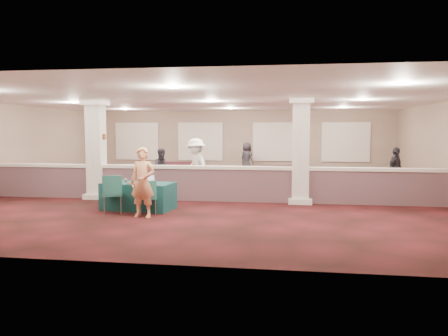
# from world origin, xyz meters

# --- Properties ---
(ground) EXTENTS (16.00, 16.00, 0.00)m
(ground) POSITION_xyz_m (0.00, 0.00, 0.00)
(ground) COLOR #401013
(ground) RESTS_ON ground
(wall_back) EXTENTS (16.00, 0.04, 3.20)m
(wall_back) POSITION_xyz_m (0.00, 8.00, 1.60)
(wall_back) COLOR #806758
(wall_back) RESTS_ON ground
(wall_front) EXTENTS (16.00, 0.04, 3.20)m
(wall_front) POSITION_xyz_m (0.00, -8.00, 1.60)
(wall_front) COLOR #806758
(wall_front) RESTS_ON ground
(ceiling) EXTENTS (16.00, 16.00, 0.02)m
(ceiling) POSITION_xyz_m (0.00, 0.00, 3.20)
(ceiling) COLOR white
(ceiling) RESTS_ON wall_back
(partition_wall) EXTENTS (15.60, 0.28, 1.10)m
(partition_wall) POSITION_xyz_m (0.00, -1.50, 0.57)
(partition_wall) COLOR brown
(partition_wall) RESTS_ON ground
(column_left) EXTENTS (0.72, 0.72, 3.20)m
(column_left) POSITION_xyz_m (-3.50, -1.50, 1.64)
(column_left) COLOR beige
(column_left) RESTS_ON ground
(column_right) EXTENTS (0.72, 0.72, 3.20)m
(column_right) POSITION_xyz_m (3.00, -1.50, 1.64)
(column_right) COLOR beige
(column_right) RESTS_ON ground
(sconce_left) EXTENTS (0.12, 0.12, 0.18)m
(sconce_left) POSITION_xyz_m (-3.78, -1.50, 2.00)
(sconce_left) COLOR brown
(sconce_left) RESTS_ON column_left
(sconce_right) EXTENTS (0.12, 0.12, 0.18)m
(sconce_right) POSITION_xyz_m (-3.22, -1.50, 2.00)
(sconce_right) COLOR brown
(sconce_right) RESTS_ON column_left
(near_table) EXTENTS (2.04, 1.21, 0.74)m
(near_table) POSITION_xyz_m (-1.50, -3.20, 0.37)
(near_table) COLOR #0E3535
(near_table) RESTS_ON ground
(conf_chair_main) EXTENTS (0.59, 0.60, 0.92)m
(conf_chair_main) POSITION_xyz_m (-0.97, -4.00, 0.54)
(conf_chair_main) COLOR #206058
(conf_chair_main) RESTS_ON ground
(conf_chair_side) EXTENTS (0.67, 0.67, 1.03)m
(conf_chair_side) POSITION_xyz_m (-1.96, -3.92, 0.61)
(conf_chair_side) COLOR #206058
(conf_chair_side) RESTS_ON ground
(woman) EXTENTS (0.70, 0.51, 1.79)m
(woman) POSITION_xyz_m (-1.00, -4.27, 0.89)
(woman) COLOR #EAAB65
(woman) RESTS_ON ground
(far_table_front_left) EXTENTS (1.83, 1.12, 0.70)m
(far_table_front_left) POSITION_xyz_m (-4.14, 2.12, 0.35)
(far_table_front_left) COLOR black
(far_table_front_left) RESTS_ON ground
(far_table_front_center) EXTENTS (2.01, 1.27, 0.76)m
(far_table_front_center) POSITION_xyz_m (-1.96, 2.98, 0.38)
(far_table_front_center) COLOR black
(far_table_front_center) RESTS_ON ground
(far_table_front_right) EXTENTS (2.07, 1.53, 0.76)m
(far_table_front_right) POSITION_xyz_m (3.64, 0.88, 0.38)
(far_table_front_right) COLOR black
(far_table_front_right) RESTS_ON ground
(far_table_back_left) EXTENTS (1.69, 0.94, 0.66)m
(far_table_back_left) POSITION_xyz_m (-2.50, 5.59, 0.33)
(far_table_back_left) COLOR black
(far_table_back_left) RESTS_ON ground
(far_table_back_center) EXTENTS (1.73, 0.92, 0.69)m
(far_table_back_center) POSITION_xyz_m (-2.00, 4.25, 0.34)
(far_table_back_center) COLOR black
(far_table_back_center) RESTS_ON ground
(far_table_back_right) EXTENTS (1.91, 1.23, 0.71)m
(far_table_back_right) POSITION_xyz_m (2.50, 3.43, 0.36)
(far_table_back_right) COLOR black
(far_table_back_right) RESTS_ON ground
(attendee_a) EXTENTS (0.84, 0.71, 1.52)m
(attendee_a) POSITION_xyz_m (-1.97, 0.78, 0.76)
(attendee_a) COLOR black
(attendee_a) RESTS_ON ground
(attendee_b) EXTENTS (1.21, 1.31, 1.92)m
(attendee_b) POSITION_xyz_m (-0.55, 0.00, 0.96)
(attendee_b) COLOR silver
(attendee_b) RESTS_ON ground
(attendee_c) EXTENTS (0.92, 1.01, 1.59)m
(attendee_c) POSITION_xyz_m (6.50, 1.74, 0.79)
(attendee_c) COLOR black
(attendee_c) RESTS_ON ground
(attendee_d) EXTENTS (0.88, 0.84, 1.60)m
(attendee_d) POSITION_xyz_m (0.59, 6.79, 0.80)
(attendee_d) COLOR black
(attendee_d) RESTS_ON ground
(laptop_base) EXTENTS (0.36, 0.28, 0.02)m
(laptop_base) POSITION_xyz_m (-1.20, -3.29, 0.75)
(laptop_base) COLOR silver
(laptop_base) RESTS_ON near_table
(laptop_screen) EXTENTS (0.33, 0.06, 0.22)m
(laptop_screen) POSITION_xyz_m (-1.19, -3.18, 0.87)
(laptop_screen) COLOR silver
(laptop_screen) RESTS_ON near_table
(screen_glow) EXTENTS (0.30, 0.04, 0.19)m
(screen_glow) POSITION_xyz_m (-1.19, -3.18, 0.86)
(screen_glow) COLOR silver
(screen_glow) RESTS_ON near_table
(knitting) EXTENTS (0.44, 0.36, 0.03)m
(knitting) POSITION_xyz_m (-1.48, -3.46, 0.76)
(knitting) COLOR #AF411C
(knitting) RESTS_ON near_table
(yarn_cream) EXTENTS (0.11, 0.11, 0.11)m
(yarn_cream) POSITION_xyz_m (-2.07, -3.23, 0.80)
(yarn_cream) COLOR #EEE6C4
(yarn_cream) RESTS_ON near_table
(yarn_red) EXTENTS (0.10, 0.10, 0.10)m
(yarn_red) POSITION_xyz_m (-2.20, -3.06, 0.79)
(yarn_red) COLOR maroon
(yarn_red) RESTS_ON near_table
(yarn_grey) EXTENTS (0.11, 0.11, 0.11)m
(yarn_grey) POSITION_xyz_m (-1.94, -3.02, 0.80)
(yarn_grey) COLOR #4B4A4F
(yarn_grey) RESTS_ON near_table
(scissors) EXTENTS (0.13, 0.05, 0.01)m
(scissors) POSITION_xyz_m (-0.88, -3.57, 0.75)
(scissors) COLOR #B71413
(scissors) RESTS_ON near_table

